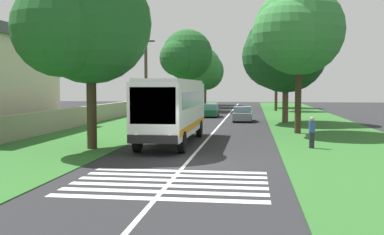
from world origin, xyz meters
name	(u,v)px	position (x,y,z in m)	size (l,w,h in m)	color
ground	(186,164)	(0.00, 0.00, 0.00)	(160.00, 160.00, 0.00)	#262628
grass_verge_left	(110,129)	(15.00, 8.20, 0.02)	(120.00, 8.00, 0.04)	#2D6628
grass_verge_right	(326,132)	(15.00, -8.20, 0.02)	(120.00, 8.00, 0.04)	#2D6628
centre_line	(215,131)	(15.00, 0.00, 0.00)	(110.00, 0.16, 0.01)	silver
coach_bus	(173,107)	(6.97, 1.80, 2.15)	(11.16, 2.62, 3.73)	white
zebra_crossing	(169,183)	(-4.05, 0.00, 0.00)	(4.95, 6.80, 0.01)	silver
trailing_car_0	(242,114)	(24.45, -1.86, 0.67)	(4.30, 1.78, 1.43)	gray
trailing_car_1	(210,111)	(30.37, 1.81, 0.67)	(4.30, 1.78, 1.43)	#145933
roadside_tree_left_0	(204,72)	(62.29, 5.84, 5.87)	(7.68, 6.73, 9.36)	brown
roadside_tree_left_1	(197,69)	(52.50, 5.93, 6.12)	(8.43, 7.07, 9.81)	#4C3826
roadside_tree_left_2	(186,56)	(42.01, 6.20, 7.38)	(8.57, 6.83, 10.97)	#3D2D1E
roadside_tree_left_3	(86,27)	(3.79, 5.88, 6.47)	(8.02, 6.56, 9.84)	#3D2D1E
roadside_tree_right_0	(296,33)	(13.49, -5.78, 7.04)	(8.12, 6.40, 10.36)	#3D2D1E
roadside_tree_right_1	(283,54)	(22.84, -5.49, 6.30)	(9.10, 7.68, 10.23)	brown
roadside_tree_right_2	(276,57)	(43.64, -5.80, 7.30)	(5.37, 4.43, 9.63)	#3D2D1E
roadside_tree_right_3	(275,69)	(52.75, -6.24, 6.04)	(7.30, 6.40, 9.34)	#3D2D1E
utility_pole	(146,80)	(14.97, 5.31, 3.86)	(0.24, 1.40, 7.35)	#473828
roadside_wall	(91,114)	(20.00, 11.60, 0.83)	(70.00, 0.40, 1.57)	#9E937F
pedestrian	(312,132)	(5.52, -5.99, 0.91)	(0.34, 0.34, 1.69)	#26262D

